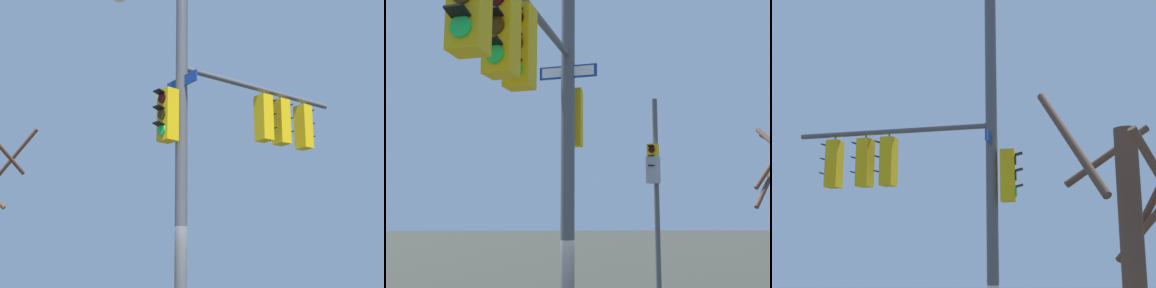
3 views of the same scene
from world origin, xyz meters
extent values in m
cylinder|color=#4C4F54|center=(0.41, -0.39, 4.63)|extent=(0.25, 0.25, 9.25)
cylinder|color=#4C4F54|center=(-1.82, 0.20, 5.87)|extent=(4.49, 1.30, 0.12)
cube|color=gold|center=(-1.89, 0.22, 5.17)|extent=(0.39, 0.43, 1.10)
cylinder|color=#2F0403|center=(-2.04, 0.27, 5.51)|extent=(0.09, 0.22, 0.22)
cube|color=black|center=(-2.12, 0.29, 5.63)|extent=(0.22, 0.25, 0.06)
cylinder|color=#352504|center=(-2.04, 0.27, 5.17)|extent=(0.09, 0.22, 0.22)
cube|color=black|center=(-2.12, 0.29, 5.29)|extent=(0.22, 0.25, 0.06)
cylinder|color=#19D147|center=(-2.04, 0.27, 4.83)|extent=(0.09, 0.22, 0.22)
cube|color=black|center=(-2.12, 0.29, 4.95)|extent=(0.22, 0.25, 0.06)
cylinder|color=#4C4F54|center=(-1.89, 0.22, 5.80)|extent=(0.04, 0.04, 0.15)
cube|color=gold|center=(-2.45, 0.37, 5.17)|extent=(0.40, 0.43, 1.10)
cylinder|color=#2F0403|center=(-2.60, 0.42, 5.51)|extent=(0.10, 0.22, 0.22)
cube|color=black|center=(-2.67, 0.44, 5.63)|extent=(0.22, 0.25, 0.06)
cylinder|color=#352504|center=(-2.60, 0.42, 5.17)|extent=(0.10, 0.22, 0.22)
cube|color=black|center=(-2.67, 0.44, 5.29)|extent=(0.22, 0.25, 0.06)
cylinder|color=#19D147|center=(-2.60, 0.42, 4.83)|extent=(0.10, 0.22, 0.22)
cube|color=black|center=(-2.67, 0.44, 4.95)|extent=(0.22, 0.25, 0.06)
cylinder|color=#4C4F54|center=(-2.45, 0.37, 5.80)|extent=(0.04, 0.04, 0.15)
cube|color=gold|center=(-3.20, 0.57, 5.17)|extent=(0.38, 0.42, 1.10)
cylinder|color=#2F0403|center=(-3.36, 0.61, 5.51)|extent=(0.08, 0.22, 0.22)
cube|color=black|center=(-3.43, 0.62, 5.63)|extent=(0.21, 0.24, 0.06)
cylinder|color=#352504|center=(-3.36, 0.61, 5.17)|extent=(0.08, 0.22, 0.22)
cube|color=black|center=(-3.43, 0.62, 5.29)|extent=(0.21, 0.24, 0.06)
cylinder|color=#19D147|center=(-3.36, 0.61, 4.83)|extent=(0.08, 0.22, 0.22)
cube|color=black|center=(-3.43, 0.62, 4.95)|extent=(0.21, 0.24, 0.06)
cylinder|color=#4C4F54|center=(-3.20, 0.57, 5.80)|extent=(0.04, 0.04, 0.15)
cube|color=gold|center=(0.75, -0.48, 4.75)|extent=(0.36, 0.41, 1.10)
cylinder|color=#2F0403|center=(0.91, -0.51, 5.09)|extent=(0.07, 0.22, 0.22)
cube|color=black|center=(0.98, -0.53, 5.21)|extent=(0.20, 0.23, 0.06)
cylinder|color=#352504|center=(0.91, -0.51, 4.75)|extent=(0.07, 0.22, 0.22)
cube|color=black|center=(0.98, -0.53, 4.87)|extent=(0.20, 0.23, 0.06)
cylinder|color=#19D147|center=(0.91, -0.51, 4.41)|extent=(0.07, 0.22, 0.22)
cube|color=black|center=(0.98, -0.53, 4.53)|extent=(0.20, 0.23, 0.06)
cube|color=navy|center=(0.41, -0.39, 5.55)|extent=(0.33, 1.07, 0.24)
cube|color=white|center=(0.40, -0.39, 5.55)|extent=(0.28, 0.96, 0.18)
cylinder|color=brown|center=(1.02, -5.54, 4.44)|extent=(0.53, 1.54, 1.55)
cylinder|color=brown|center=(1.68, -4.77, 4.39)|extent=(1.20, 0.24, 0.86)
camera|label=1|loc=(9.03, 6.76, 1.46)|focal=52.21mm
camera|label=2|loc=(-7.27, -0.45, 3.18)|focal=40.05mm
camera|label=3|loc=(-0.24, -11.57, 3.13)|focal=49.48mm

